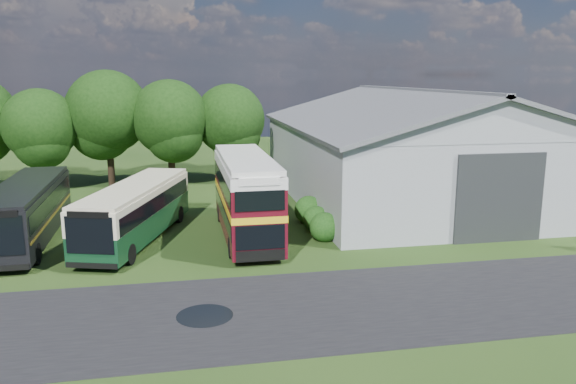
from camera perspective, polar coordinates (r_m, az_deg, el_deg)
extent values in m
plane|color=#1B3511|center=(25.35, -5.32, -9.44)|extent=(120.00, 120.00, 0.00)
cube|color=black|center=(23.06, 3.02, -11.62)|extent=(60.00, 8.00, 0.02)
cylinder|color=black|center=(22.50, -8.45, -12.36)|extent=(2.20, 2.20, 0.01)
cube|color=gray|center=(43.56, 12.50, 3.07)|extent=(18.00, 24.00, 5.50)
cube|color=#2D3033|center=(33.04, 20.70, -0.59)|extent=(5.20, 0.18, 5.00)
cylinder|color=black|center=(48.87, -23.52, 1.85)|extent=(0.56, 0.56, 3.06)
sphere|color=black|center=(48.43, -23.89, 6.21)|extent=(5.78, 5.78, 5.78)
cylinder|color=black|center=(49.24, -17.55, 2.67)|extent=(0.56, 0.56, 3.60)
sphere|color=black|center=(48.78, -17.87, 7.78)|extent=(6.80, 6.80, 6.80)
cylinder|color=black|center=(47.93, -11.72, 2.56)|extent=(0.56, 0.56, 3.31)
sphere|color=black|center=(47.47, -11.93, 7.39)|extent=(6.26, 6.26, 6.26)
cylinder|color=black|center=(48.90, -5.84, 2.84)|extent=(0.56, 0.56, 3.17)
sphere|color=black|center=(48.45, -5.94, 7.37)|extent=(5.98, 5.98, 5.98)
sphere|color=#194714|center=(31.87, 3.71, -4.92)|extent=(1.70, 1.70, 1.70)
sphere|color=#194714|center=(33.74, 2.86, -3.96)|extent=(1.60, 1.60, 1.60)
sphere|color=#194714|center=(35.61, 2.10, -3.10)|extent=(1.80, 1.80, 1.80)
cube|color=#0D331B|center=(32.56, -15.18, -1.77)|extent=(5.94, 11.81, 2.87)
cube|color=#4A0A15|center=(32.02, -4.28, -0.20)|extent=(2.86, 10.96, 4.38)
cube|color=black|center=(34.30, -25.01, -1.67)|extent=(3.09, 12.08, 2.99)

